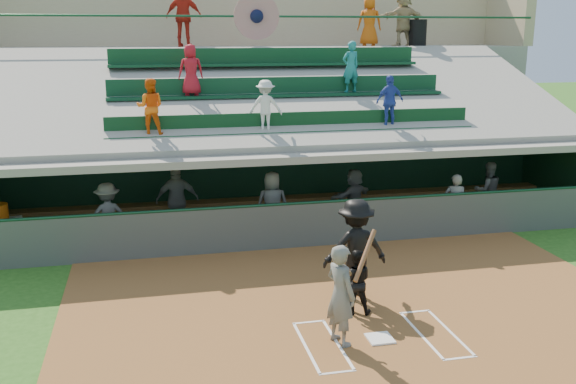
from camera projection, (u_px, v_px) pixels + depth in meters
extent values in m
plane|color=#275618|center=(380.00, 340.00, 10.93)|extent=(100.00, 100.00, 0.00)
cube|color=brown|center=(370.00, 327.00, 11.41)|extent=(11.00, 9.00, 0.02)
cube|color=white|center=(380.00, 338.00, 10.93)|extent=(0.43, 0.43, 0.03)
cube|color=white|center=(338.00, 344.00, 10.77)|extent=(0.05, 1.80, 0.01)
cube|color=white|center=(421.00, 335.00, 11.09)|extent=(0.05, 1.80, 0.01)
cube|color=white|center=(306.00, 347.00, 10.66)|extent=(0.05, 1.80, 0.01)
cube|color=white|center=(450.00, 332.00, 11.20)|extent=(0.05, 1.80, 0.01)
cube|color=white|center=(309.00, 322.00, 11.57)|extent=(0.60, 0.05, 0.01)
cube|color=white|center=(415.00, 312.00, 12.00)|extent=(0.60, 0.05, 0.01)
cube|color=silver|center=(337.00, 372.00, 9.86)|extent=(0.60, 0.05, 0.01)
cube|color=white|center=(460.00, 358.00, 10.29)|extent=(0.60, 0.05, 0.01)
cube|color=gray|center=(292.00, 226.00, 17.32)|extent=(16.00, 3.50, 0.04)
cube|color=gray|center=(250.00, 112.00, 23.16)|extent=(20.00, 3.00, 4.60)
cube|color=#4A4F4B|center=(308.00, 225.00, 15.54)|extent=(16.00, 0.06, 1.10)
cylinder|color=#133C25|center=(308.00, 203.00, 15.40)|extent=(16.00, 0.08, 0.08)
cube|color=black|center=(279.00, 173.00, 18.72)|extent=(16.00, 0.25, 2.20)
cube|color=black|center=(558.00, 173.00, 18.74)|extent=(0.25, 3.50, 2.20)
cube|color=gray|center=(292.00, 146.00, 16.79)|extent=(16.40, 3.90, 0.18)
cube|color=gray|center=(267.00, 160.00, 20.36)|extent=(16.40, 3.50, 2.30)
cube|color=gray|center=(258.00, 117.00, 21.64)|extent=(16.40, 0.30, 4.60)
cube|color=gray|center=(278.00, 92.00, 18.24)|extent=(16.40, 6.51, 2.37)
cube|color=#0D3C1E|center=(297.00, 132.00, 16.16)|extent=(9.40, 0.42, 0.08)
cube|color=#0B3218|center=(295.00, 121.00, 16.29)|extent=(9.40, 0.06, 0.45)
cube|color=#0B331E|center=(281.00, 95.00, 17.78)|extent=(9.40, 0.42, 0.08)
cube|color=#0C371F|center=(280.00, 85.00, 17.90)|extent=(9.40, 0.06, 0.45)
cube|color=#0C371E|center=(268.00, 64.00, 19.39)|extent=(9.40, 0.42, 0.08)
cube|color=#0D3A1C|center=(267.00, 55.00, 19.52)|extent=(9.40, 0.06, 0.45)
imported|color=#EB5C0D|center=(150.00, 107.00, 15.33)|extent=(0.73, 0.61, 1.35)
imported|color=silver|center=(266.00, 106.00, 15.93)|extent=(0.91, 0.65, 1.27)
imported|color=#2941A4|center=(390.00, 101.00, 16.61)|extent=(0.83, 0.46, 1.34)
imported|color=#A5121E|center=(191.00, 70.00, 17.18)|extent=(0.69, 0.47, 1.36)
imported|color=#1A7779|center=(351.00, 67.00, 18.12)|extent=(0.58, 0.45, 1.42)
cylinder|color=#154427|center=(256.00, 16.00, 20.94)|extent=(20.00, 0.07, 0.07)
cylinder|color=#A41C17|center=(257.00, 16.00, 20.92)|extent=(1.50, 0.06, 1.50)
sphere|color=black|center=(257.00, 16.00, 20.89)|extent=(0.44, 0.44, 0.44)
cube|color=tan|center=(242.00, 1.00, 23.63)|extent=(20.00, 0.40, 3.20)
cube|color=tan|center=(509.00, 2.00, 24.31)|extent=(0.40, 3.00, 3.20)
imported|color=#575954|center=(341.00, 295.00, 10.61)|extent=(0.63, 0.75, 1.74)
cylinder|color=brown|center=(365.00, 255.00, 10.37)|extent=(0.56, 0.54, 0.75)
sphere|color=brown|center=(349.00, 273.00, 10.55)|extent=(0.10, 0.10, 0.10)
imported|color=black|center=(356.00, 281.00, 11.82)|extent=(0.71, 0.62, 1.24)
imported|color=black|center=(356.00, 248.00, 12.49)|extent=(1.28, 0.74, 1.98)
cube|color=olive|center=(281.00, 206.00, 18.31)|extent=(16.33, 0.68, 0.49)
cube|color=white|center=(5.00, 236.00, 15.13)|extent=(1.00, 0.85, 0.76)
imported|color=#555752|center=(108.00, 216.00, 15.30)|extent=(1.12, 0.75, 1.61)
imported|color=#5D5F5A|center=(177.00, 200.00, 16.28)|extent=(1.08, 0.45, 1.84)
imported|color=#555853|center=(272.00, 204.00, 16.19)|extent=(0.86, 0.60, 1.67)
imported|color=#5E605A|center=(354.00, 197.00, 17.18)|extent=(1.46, 1.11, 1.54)
imported|color=#5B5D58|center=(455.00, 203.00, 16.53)|extent=(0.67, 0.60, 1.55)
imported|color=#585A55|center=(488.00, 190.00, 17.80)|extent=(0.84, 0.69, 1.59)
cylinder|color=black|center=(418.00, 33.00, 22.80)|extent=(0.62, 0.62, 0.93)
imported|color=red|center=(184.00, 16.00, 21.39)|extent=(1.28, 0.79, 2.03)
imported|color=#D2530C|center=(369.00, 21.00, 22.55)|extent=(0.96, 0.76, 1.72)
imported|color=tan|center=(403.00, 19.00, 22.72)|extent=(1.84, 0.87, 1.91)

